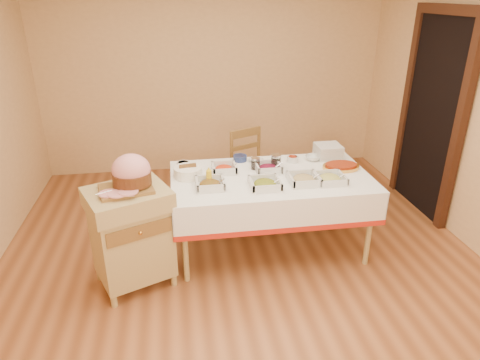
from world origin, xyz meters
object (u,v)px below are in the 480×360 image
Objects in this scene: dining_table at (270,192)px; brass_platter at (341,166)px; ham_on_board at (131,174)px; bread_basket at (188,172)px; preserve_jar_left at (255,164)px; dining_chair at (252,171)px; plate_stack at (328,151)px; mustard_bottle at (209,176)px; preserve_jar_right at (276,162)px; butcher_cart at (131,232)px.

brass_platter is (0.70, 0.07, 0.18)m from dining_table.
ham_on_board is 1.66× the size of bread_basket.
dining_table is 16.29× the size of preserve_jar_left.
plate_stack is at bearing -30.12° from dining_chair.
dining_table is 0.30m from preserve_jar_left.
dining_table is 11.73× the size of mustard_bottle.
mustard_bottle is at bearing 22.36° from ham_on_board.
preserve_jar_left is (-0.08, -0.59, 0.33)m from dining_chair.
ham_on_board reaches higher than brass_platter.
ham_on_board is at bearing -154.25° from preserve_jar_left.
dining_table is 14.37× the size of preserve_jar_right.
dining_table is at bearing 8.33° from mustard_bottle.
preserve_jar_left reaches higher than brass_platter.
mustard_bottle reaches higher than butcher_cart.
preserve_jar_right is at bearing -163.66° from plate_stack.
brass_platter is (1.28, 0.15, -0.05)m from mustard_bottle.
plate_stack is at bearing 19.99° from mustard_bottle.
plate_stack is at bearing 13.30° from preserve_jar_left.
ham_on_board is (-1.21, -0.34, 0.40)m from dining_table.
mustard_bottle reaches higher than brass_platter.
bread_basket is (-0.64, -0.09, -0.00)m from preserve_jar_left.
dining_chair is 2.20× the size of ham_on_board.
bread_basket is (0.50, 0.47, 0.31)m from butcher_cart.
butcher_cart is at bearing -136.70° from bread_basket.
dining_table is at bearing -114.98° from preserve_jar_right.
preserve_jar_left is at bearing 8.19° from bread_basket.
ham_on_board is at bearing -159.20° from plate_stack.
preserve_jar_left is 0.88× the size of preserve_jar_right.
preserve_jar_left is at bearing -175.83° from preserve_jar_right.
preserve_jar_left is at bearing 26.28° from butcher_cart.
preserve_jar_right is 0.82× the size of mustard_bottle.
preserve_jar_right is 0.62m from brass_platter.
preserve_jar_right reaches higher than dining_table.
ham_on_board is at bearing -167.73° from brass_platter.
brass_platter is (0.02, -0.30, -0.05)m from plate_stack.
preserve_jar_right reaches higher than brass_platter.
plate_stack reaches higher than butcher_cart.
bread_basket is 1.05× the size of plate_stack.
preserve_jar_left is at bearing 120.53° from dining_table.
ham_on_board is (-1.18, -1.12, 0.52)m from dining_chair.
preserve_jar_right is at bearing -78.19° from dining_chair.
mustard_bottle reaches higher than preserve_jar_right.
mustard_bottle is at bearing -122.37° from dining_chair.
brass_platter is at bearing 5.74° from dining_table.
brass_platter is at bearing -0.89° from bread_basket.
dining_table is 0.73m from brass_platter.
brass_platter is (0.61, -0.13, -0.04)m from preserve_jar_right.
bread_basket is (-0.75, 0.09, 0.21)m from dining_table.
brass_platter is at bearing 12.95° from butcher_cart.
dining_table is 4.26× the size of ham_on_board.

